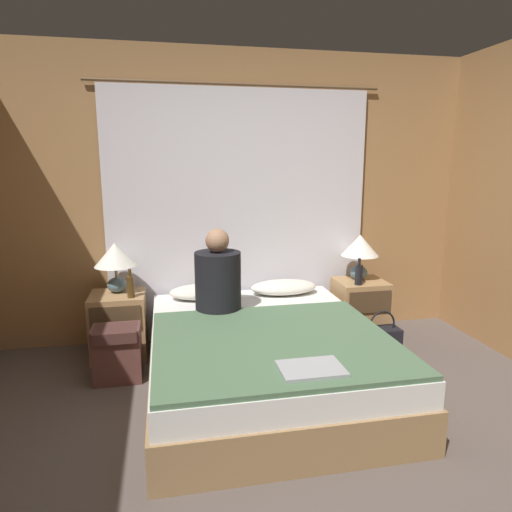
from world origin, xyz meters
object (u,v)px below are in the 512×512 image
object	(u,v)px
bed	(264,358)
person_left_in_bed	(218,278)
nightstand_left	(119,325)
handbag_on_floor	(381,340)
nightstand_right	(360,309)
pillow_right	(284,287)
beer_bottle_on_left_stand	(131,286)
lamp_left	(115,258)
lamp_right	(360,249)
pillow_left	(204,292)
beer_bottle_on_right_stand	(359,274)
backpack_on_floor	(117,350)
laptop_on_bed	(311,369)

from	to	relation	value
bed	person_left_in_bed	size ratio (longest dim) A/B	3.05
nightstand_left	handbag_on_floor	bearing A→B (deg)	-10.29
nightstand_right	pillow_right	xyz separation A→B (m)	(-0.70, 0.04, 0.23)
pillow_right	beer_bottle_on_left_stand	world-z (taller)	beer_bottle_on_left_stand
person_left_in_bed	pillow_right	bearing A→B (deg)	30.52
lamp_left	beer_bottle_on_left_stand	world-z (taller)	lamp_left
nightstand_left	nightstand_right	distance (m)	2.09
pillow_right	nightstand_left	bearing A→B (deg)	-178.52
lamp_left	beer_bottle_on_left_stand	distance (m)	0.28
lamp_right	person_left_in_bed	xyz separation A→B (m)	(-1.31, -0.38, -0.11)
nightstand_right	pillow_left	bearing A→B (deg)	178.52
person_left_in_bed	pillow_left	bearing A→B (deg)	101.68
beer_bottle_on_right_stand	nightstand_left	bearing A→B (deg)	176.70
lamp_left	pillow_right	xyz separation A→B (m)	(1.39, -0.02, -0.31)
bed	lamp_right	bearing A→B (deg)	37.51
nightstand_right	beer_bottle_on_left_stand	size ratio (longest dim) A/B	2.31
nightstand_left	beer_bottle_on_right_stand	xyz separation A→B (m)	(2.01, -0.12, 0.35)
beer_bottle_on_left_stand	lamp_left	bearing A→B (deg)	124.59
person_left_in_bed	handbag_on_floor	bearing A→B (deg)	-2.56
pillow_right	beer_bottle_on_left_stand	distance (m)	1.28
person_left_in_bed	lamp_right	bearing A→B (deg)	16.15
lamp_right	pillow_right	bearing A→B (deg)	-178.37
beer_bottle_on_left_stand	beer_bottle_on_right_stand	distance (m)	1.89
lamp_left	beer_bottle_on_left_stand	xyz separation A→B (m)	(0.12, -0.17, -0.19)
backpack_on_floor	handbag_on_floor	bearing A→B (deg)	1.43
beer_bottle_on_left_stand	backpack_on_floor	xyz separation A→B (m)	(-0.09, -0.32, -0.39)
pillow_right	person_left_in_bed	size ratio (longest dim) A/B	0.90
bed	person_left_in_bed	xyz separation A→B (m)	(-0.27, 0.42, 0.48)
beer_bottle_on_left_stand	pillow_right	bearing A→B (deg)	6.82
nightstand_right	beer_bottle_on_left_stand	distance (m)	2.01
bed	pillow_right	world-z (taller)	pillow_right
nightstand_right	lamp_left	world-z (taller)	lamp_left
lamp_right	handbag_on_floor	size ratio (longest dim) A/B	1.09
nightstand_right	backpack_on_floor	distance (m)	2.11
nightstand_left	laptop_on_bed	size ratio (longest dim) A/B	1.53
beer_bottle_on_right_stand	laptop_on_bed	size ratio (longest dim) A/B	0.67
person_left_in_bed	laptop_on_bed	world-z (taller)	person_left_in_bed
lamp_left	lamp_right	world-z (taller)	same
backpack_on_floor	lamp_left	bearing A→B (deg)	92.77
bed	backpack_on_floor	size ratio (longest dim) A/B	4.80
lamp_left	pillow_left	xyz separation A→B (m)	(0.70, -0.02, -0.31)
lamp_right	lamp_left	bearing A→B (deg)	180.00
lamp_right	laptop_on_bed	world-z (taller)	lamp_right
laptop_on_bed	nightstand_right	bearing A→B (deg)	57.39
lamp_left	laptop_on_bed	world-z (taller)	lamp_left
lamp_left	lamp_right	size ratio (longest dim) A/B	1.00
nightstand_left	lamp_right	bearing A→B (deg)	1.53
nightstand_right	person_left_in_bed	bearing A→B (deg)	-166.12
person_left_in_bed	backpack_on_floor	world-z (taller)	person_left_in_bed
lamp_left	beer_bottle_on_left_stand	bearing A→B (deg)	-55.41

